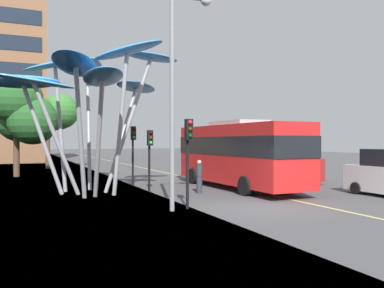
% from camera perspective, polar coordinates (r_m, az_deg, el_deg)
% --- Properties ---
extents(ground, '(120.00, 240.00, 0.10)m').
position_cam_1_polar(ground, '(16.15, 6.94, -9.23)').
color(ground, '#4C4C4F').
extents(red_bus, '(2.97, 10.46, 3.77)m').
position_cam_1_polar(red_bus, '(22.86, 6.47, -1.07)').
color(red_bus, red).
rests_on(red_bus, ground).
extents(leaf_sculpture, '(9.96, 11.34, 7.54)m').
position_cam_1_polar(leaf_sculpture, '(21.47, -14.76, 8.98)').
color(leaf_sculpture, '#9EA0A5').
rests_on(leaf_sculpture, ground).
extents(traffic_light_kerb_near, '(0.28, 0.42, 3.51)m').
position_cam_1_polar(traffic_light_kerb_near, '(15.78, -0.50, 0.02)').
color(traffic_light_kerb_near, black).
rests_on(traffic_light_kerb_near, ground).
extents(traffic_light_kerb_far, '(0.28, 0.42, 3.22)m').
position_cam_1_polar(traffic_light_kerb_far, '(21.20, -5.95, -0.43)').
color(traffic_light_kerb_far, black).
rests_on(traffic_light_kerb_far, ground).
extents(traffic_light_island_mid, '(0.28, 0.42, 3.52)m').
position_cam_1_polar(traffic_light_island_mid, '(24.27, -8.27, 0.19)').
color(traffic_light_island_mid, black).
rests_on(traffic_light_island_mid, ground).
extents(car_parked_mid, '(1.91, 4.12, 2.25)m').
position_cam_1_polar(car_parked_mid, '(26.90, 13.93, -2.98)').
color(car_parked_mid, maroon).
rests_on(car_parked_mid, ground).
extents(car_parked_far, '(1.90, 3.95, 2.13)m').
position_cam_1_polar(car_parked_far, '(31.71, 8.59, -2.56)').
color(car_parked_far, navy).
rests_on(car_parked_far, ground).
extents(street_lamp, '(1.73, 0.44, 8.40)m').
position_cam_1_polar(street_lamp, '(15.74, -1.57, 10.07)').
color(street_lamp, gray).
rests_on(street_lamp, ground).
extents(tree_pavement_near, '(4.82, 5.53, 7.47)m').
position_cam_1_polar(tree_pavement_near, '(32.64, -22.89, 4.17)').
color(tree_pavement_near, brown).
rests_on(tree_pavement_near, ground).
extents(tree_pavement_far, '(4.85, 4.04, 7.23)m').
position_cam_1_polar(tree_pavement_far, '(41.36, -18.55, 4.23)').
color(tree_pavement_far, brown).
rests_on(tree_pavement_far, ground).
extents(pedestrian, '(0.34, 0.34, 1.69)m').
position_cam_1_polar(pedestrian, '(20.65, 1.04, -4.60)').
color(pedestrian, '#2D3342').
rests_on(pedestrian, ground).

